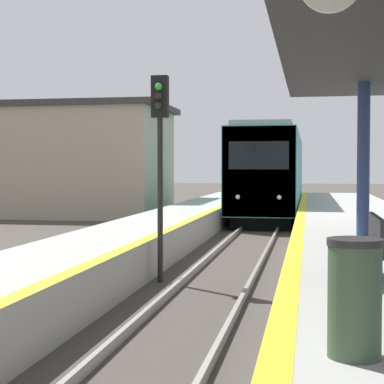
# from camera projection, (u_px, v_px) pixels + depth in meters

# --- Properties ---
(train) EXTENTS (2.88, 18.80, 4.37)m
(train) POSITION_uv_depth(u_px,v_px,m) (272.00, 173.00, 33.71)
(train) COLOR black
(train) RESTS_ON ground
(signal_mid) EXTENTS (0.36, 0.31, 4.47)m
(signal_mid) POSITION_uv_depth(u_px,v_px,m) (160.00, 138.00, 13.81)
(signal_mid) COLOR black
(signal_mid) RESTS_ON ground
(trash_bin) EXTENTS (0.47, 0.47, 1.00)m
(trash_bin) POSITION_uv_depth(u_px,v_px,m) (355.00, 298.00, 5.37)
(trash_bin) COLOR #384C38
(trash_bin) RESTS_ON platform_right
(bench) EXTENTS (0.44, 1.64, 0.92)m
(bench) POSITION_uv_depth(u_px,v_px,m) (367.00, 246.00, 9.04)
(bench) COLOR #28282D
(bench) RESTS_ON platform_right
(station_building) EXTENTS (14.68, 6.93, 5.71)m
(station_building) POSITION_uv_depth(u_px,v_px,m) (31.00, 160.00, 33.79)
(station_building) COLOR tan
(station_building) RESTS_ON ground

